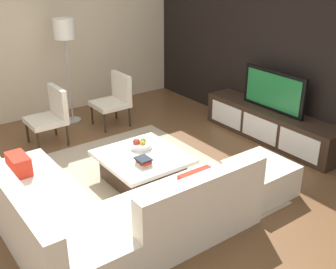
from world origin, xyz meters
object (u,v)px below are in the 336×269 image
Objects in this scene: fruit_bowl at (141,145)px; book_stack at (143,161)px; floor_lamp at (65,35)px; accent_chair_far at (115,97)px; sectional_couch at (97,211)px; accent_chair_near at (51,113)px; ottoman at (260,178)px; television at (274,91)px; coffee_table at (143,168)px; media_console at (270,125)px.

book_stack is at bearing -28.83° from fruit_bowl.
accent_chair_far is (0.57, 0.54, -1.00)m from floor_lamp.
floor_lamp is 1.27m from accent_chair_far.
sectional_couch is 12.14× the size of book_stack.
fruit_bowl is 0.46m from book_stack.
accent_chair_near reaches higher than ottoman.
accent_chair_near is 1.15m from accent_chair_far.
fruit_bowl reaches higher than book_stack.
accent_chair_far is 4.37× the size of book_stack.
ottoman is at bearing 23.59° from accent_chair_near.
ottoman is 1.57m from fruit_bowl.
floor_lamp reaches higher than accent_chair_far.
television reaches higher than coffee_table.
accent_chair_near is at bearing -161.61° from fruit_bowl.
fruit_bowl is at bearing 151.17° from book_stack.
media_console is 8.44× the size of fruit_bowl.
fruit_bowl is at bearing -97.31° from media_console.
accent_chair_far is (-1.71, 0.60, 0.06)m from fruit_bowl.
ottoman is 0.80× the size of accent_chair_far.
coffee_table is 1.21× the size of accent_chair_far.
television reaches higher than book_stack.
media_console is 1.35× the size of floor_lamp.
sectional_couch is 2.30× the size of coffee_table.
floor_lamp is 2.50× the size of ottoman.
book_stack is (2.12, -0.82, -0.06)m from accent_chair_far.
coffee_table is 2.79m from floor_lamp.
accent_chair_far is at bearing -141.29° from television.
coffee_table is at bearing -92.49° from media_console.
fruit_bowl is 1.82m from accent_chair_far.
floor_lamp is 6.24× the size of fruit_bowl.
television is 5.65× the size of book_stack.
television is 1.73m from ottoman.
fruit_bowl reaches higher than ottoman.
coffee_table is (-0.10, -2.30, -0.61)m from television.
television is 4.02× the size of fruit_bowl.
coffee_table is (-0.62, 0.97, -0.07)m from sectional_couch.
coffee_table is 1.47m from ottoman.
television is at bearing 99.07° from sectional_couch.
floor_lamp is at bearing -166.56° from ottoman.
television reaches higher than media_console.
media_console is 0.56m from television.
fruit_bowl reaches higher than media_console.
accent_chair_near is 1.73m from fruit_bowl.
fruit_bowl reaches higher than coffee_table.
ottoman is (2.89, 1.46, -0.29)m from accent_chair_near.
floor_lamp is at bearing 133.56° from accent_chair_near.
coffee_table is 0.60× the size of floor_lamp.
fruit_bowl is (-0.28, -2.20, -0.38)m from television.
floor_lamp is (-2.47, 0.16, 1.29)m from coffee_table.
ottoman is at bearing 77.12° from sectional_couch.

